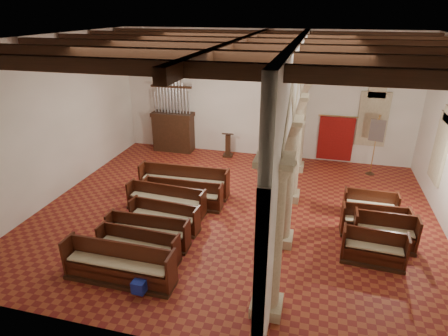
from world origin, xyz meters
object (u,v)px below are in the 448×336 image
Objects in this scene: lectern at (228,146)px; processional_banner at (373,156)px; pipe_organ at (173,125)px; aisle_pew_0 at (373,252)px; nave_pew_0 at (119,269)px.

lectern is 6.71m from processional_banner.
aisle_pew_0 is at bearing -39.23° from pipe_organ.
aisle_pew_0 is at bearing -78.90° from processional_banner.
lectern is 0.48× the size of processional_banner.
processional_banner reaches higher than lectern.
pipe_organ is 9.63m from processional_banner.
processional_banner is at bearing -8.04° from lectern.
pipe_organ is 1.42× the size of nave_pew_0.
pipe_organ is 2.43× the size of aisle_pew_0.
nave_pew_0 reaches higher than aisle_pew_0.
processional_banner reaches higher than aisle_pew_0.
processional_banner reaches higher than nave_pew_0.
lectern reaches higher than nave_pew_0.
processional_banner is 1.50× the size of aisle_pew_0.
lectern is 9.41m from aisle_pew_0.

